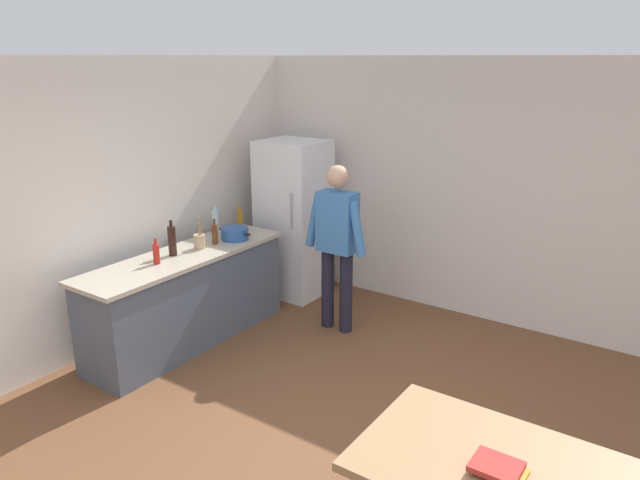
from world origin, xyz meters
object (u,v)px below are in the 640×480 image
(bottle_water_clear, at_px, (215,222))
(book_stack, at_px, (499,468))
(person, at_px, (337,238))
(dining_table, at_px, (499,479))
(bottle_oil_amber, at_px, (240,219))
(bottle_wine_dark, at_px, (172,240))
(bottle_beer_brown, at_px, (215,234))
(utensil_jar, at_px, (200,241))
(refrigerator, at_px, (294,219))
(cooking_pot, at_px, (235,234))
(bottle_sauce_red, at_px, (156,254))

(bottle_water_clear, distance_m, book_stack, 4.09)
(person, xyz_separation_m, book_stack, (2.36, -2.20, -0.20))
(dining_table, bearing_deg, bottle_oil_amber, 150.10)
(bottle_wine_dark, relative_size, bottle_oil_amber, 1.21)
(dining_table, relative_size, bottle_oil_amber, 5.00)
(bottle_oil_amber, bearing_deg, dining_table, -29.90)
(bottle_water_clear, bearing_deg, book_stack, -26.69)
(bottle_beer_brown, bearing_deg, utensil_jar, -96.14)
(refrigerator, bearing_deg, book_stack, -39.79)
(person, relative_size, dining_table, 1.21)
(refrigerator, distance_m, cooking_pot, 0.97)
(bottle_sauce_red, bearing_deg, bottle_beer_brown, 88.57)
(person, relative_size, book_stack, 6.66)
(bottle_sauce_red, distance_m, bottle_oil_amber, 1.25)
(utensil_jar, height_order, book_stack, utensil_jar)
(person, bearing_deg, bottle_sauce_red, -127.31)
(dining_table, distance_m, bottle_water_clear, 4.06)
(bottle_sauce_red, bearing_deg, refrigerator, 87.13)
(bottle_oil_amber, bearing_deg, cooking_pot, -57.01)
(utensil_jar, bearing_deg, bottle_wine_dark, -101.71)
(refrigerator, xyz_separation_m, bottle_wine_dark, (-0.16, -1.68, 0.15))
(person, relative_size, bottle_oil_amber, 6.07)
(refrigerator, xyz_separation_m, bottle_oil_amber, (-0.21, -0.68, 0.12))
(bottle_water_clear, distance_m, bottle_oil_amber, 0.27)
(cooking_pot, relative_size, book_stack, 1.57)
(cooking_pot, height_order, bottle_sauce_red, bottle_sauce_red)
(utensil_jar, bearing_deg, bottle_sauce_red, -89.74)
(bottle_wine_dark, height_order, bottle_water_clear, bottle_wine_dark)
(refrigerator, relative_size, bottle_wine_dark, 5.29)
(dining_table, xyz_separation_m, bottle_oil_amber, (-3.51, 2.02, 0.34))
(refrigerator, relative_size, bottle_sauce_red, 7.50)
(dining_table, relative_size, cooking_pot, 3.50)
(book_stack, bearing_deg, bottle_beer_brown, 155.34)
(refrigerator, distance_m, dining_table, 4.27)
(cooking_pot, distance_m, bottle_beer_brown, 0.24)
(utensil_jar, distance_m, bottle_wine_dark, 0.30)
(person, relative_size, bottle_beer_brown, 6.54)
(dining_table, relative_size, bottle_wine_dark, 4.12)
(cooking_pot, bearing_deg, dining_table, -27.49)
(cooking_pot, height_order, bottle_beer_brown, bottle_beer_brown)
(book_stack, bearing_deg, cooking_pot, 151.82)
(refrigerator, relative_size, book_stack, 7.05)
(bottle_beer_brown, bearing_deg, bottle_oil_amber, 104.50)
(bottle_oil_amber, bearing_deg, book_stack, -30.53)
(bottle_wine_dark, bearing_deg, bottle_beer_brown, 80.48)
(book_stack, bearing_deg, bottle_oil_amber, 149.47)
(refrigerator, xyz_separation_m, person, (0.95, -0.55, 0.08))
(bottle_sauce_red, xyz_separation_m, bottle_oil_amber, (-0.12, 1.25, 0.02))
(bottle_wine_dark, relative_size, book_stack, 1.33)
(cooking_pot, xyz_separation_m, bottle_wine_dark, (-0.13, -0.71, 0.09))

